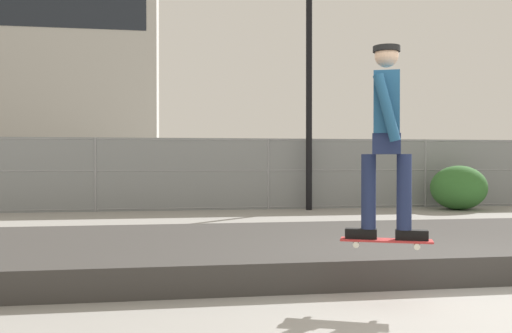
{
  "coord_description": "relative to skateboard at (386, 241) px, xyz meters",
  "views": [
    {
      "loc": [
        -2.59,
        -4.39,
        1.27
      ],
      "look_at": [
        -1.11,
        4.93,
        1.17
      ],
      "focal_mm": 38.9,
      "sensor_mm": 36.0,
      "label": 1
    }
  ],
  "objects": [
    {
      "name": "parked_car_mid",
      "position": [
        3.02,
        11.96,
        0.28
      ],
      "size": [
        4.44,
        2.03,
        1.66
      ],
      "color": "#566B4C",
      "rests_on": "ground_plane"
    },
    {
      "name": "skater",
      "position": [
        -0.0,
        0.0,
        1.0
      ],
      "size": [
        0.71,
        0.62,
        1.74
      ],
      "color": "black",
      "rests_on": "skateboard"
    },
    {
      "name": "library_building",
      "position": [
        -12.78,
        45.87,
        9.76
      ],
      "size": [
        19.98,
        11.75,
        20.64
      ],
      "color": "#B2AFA8",
      "rests_on": "ground_plane"
    },
    {
      "name": "chain_fence",
      "position": [
        0.68,
        9.55,
        0.38
      ],
      "size": [
        26.31,
        0.06,
        1.85
      ],
      "color": "gray",
      "rests_on": "ground_plane"
    },
    {
      "name": "gravel_berm",
      "position": [
        0.68,
        2.13,
        -0.4
      ],
      "size": [
        16.22,
        3.43,
        0.3
      ],
      "primitive_type": "cube",
      "color": "#3D3A38",
      "rests_on": "ground_plane"
    },
    {
      "name": "skateboard",
      "position": [
        0.0,
        0.0,
        0.0
      ],
      "size": [
        0.82,
        0.48,
        0.07
      ],
      "color": "#B22D2D"
    },
    {
      "name": "parked_car_far",
      "position": [
        8.34,
        11.66,
        0.28
      ],
      "size": [
        4.52,
        2.19,
        1.66
      ],
      "color": "#B7BABF",
      "rests_on": "ground_plane"
    },
    {
      "name": "parked_car_near",
      "position": [
        -2.46,
        11.82,
        0.28
      ],
      "size": [
        4.43,
        2.01,
        1.66
      ],
      "color": "maroon",
      "rests_on": "ground_plane"
    },
    {
      "name": "street_lamp",
      "position": [
        1.67,
        9.19,
        3.54
      ],
      "size": [
        0.44,
        0.44,
        6.55
      ],
      "color": "black",
      "rests_on": "ground_plane"
    },
    {
      "name": "ground_plane",
      "position": [
        0.68,
        -0.29,
        -0.56
      ],
      "size": [
        120.0,
        120.0,
        0.0
      ],
      "primitive_type": "plane",
      "color": "gray"
    },
    {
      "name": "shrub_left",
      "position": [
        5.51,
        8.62,
        0.02
      ],
      "size": [
        1.48,
        1.21,
        1.14
      ],
      "color": "#336B2D",
      "rests_on": "ground_plane"
    }
  ]
}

